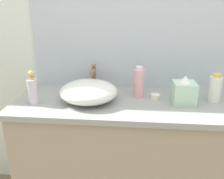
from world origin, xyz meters
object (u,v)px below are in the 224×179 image
perfume_bottle (215,89)px  tissue_box (184,92)px  candle_jar (155,97)px  sink_basin (89,91)px  soap_dispenser (33,90)px  lotion_bottle (139,83)px

perfume_bottle → tissue_box: size_ratio=1.01×
perfume_bottle → candle_jar: perfume_bottle is taller
sink_basin → candle_jar: 0.41m
soap_dispenser → perfume_bottle: size_ratio=1.18×
sink_basin → lotion_bottle: bearing=19.4°
soap_dispenser → candle_jar: size_ratio=3.46×
soap_dispenser → candle_jar: (0.72, 0.14, -0.07)m
sink_basin → lotion_bottle: size_ratio=1.78×
soap_dispenser → tissue_box: 0.89m
soap_dispenser → lotion_bottle: soap_dispenser is taller
soap_dispenser → perfume_bottle: 1.08m
sink_basin → tissue_box: size_ratio=2.05×
lotion_bottle → tissue_box: 0.28m
sink_basin → tissue_box: bearing=2.2°
soap_dispenser → lotion_bottle: size_ratio=1.04×
lotion_bottle → perfume_bottle: size_ratio=1.14×
lotion_bottle → candle_jar: bearing=-21.2°
soap_dispenser → candle_jar: soap_dispenser is taller
perfume_bottle → candle_jar: (-0.35, 0.00, -0.06)m
lotion_bottle → candle_jar: (0.10, -0.04, -0.08)m
soap_dispenser → tissue_box: bearing=5.8°
lotion_bottle → candle_jar: 0.13m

